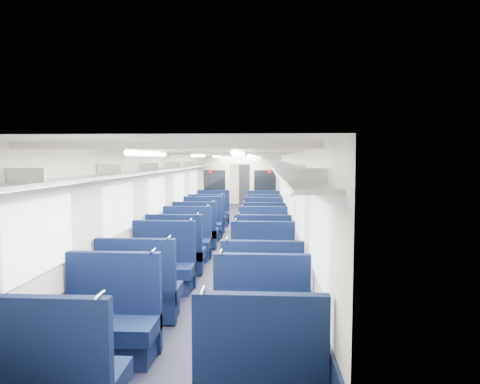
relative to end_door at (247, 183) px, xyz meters
The scene contains 32 objects.
floor 9.00m from the end_door, 90.00° to the right, with size 2.80×18.00×0.01m, color black.
ceiling 9.04m from the end_door, 90.00° to the right, with size 2.80×18.00×0.01m, color silver.
wall_left 9.05m from the end_door, 98.90° to the right, with size 0.02×18.00×2.35m, color beige.
dado_left 9.07m from the end_door, 98.81° to the right, with size 0.03×17.90×0.70m, color black.
wall_right 9.05m from the end_door, 81.10° to the right, with size 0.02×18.00×2.35m, color beige.
dado_right 9.07m from the end_door, 81.19° to the right, with size 0.03×17.90×0.70m, color black.
wall_far 0.19m from the end_door, 90.00° to the left, with size 2.80×0.02×2.35m, color beige.
luggage_rack_left 9.07m from the end_door, 97.73° to the right, with size 0.36×17.40×0.18m.
luggage_rack_right 9.07m from the end_door, 82.27° to the right, with size 0.36×17.40×0.18m.
windows 9.41m from the end_door, 90.00° to the right, with size 2.78×15.60×0.75m.
ceiling_fittings 9.29m from the end_door, 90.00° to the right, with size 2.70×16.06×0.11m.
end_door is the anchor object (origin of this frame).
bulkhead 5.86m from the end_door, 90.00° to the right, with size 2.80×0.10×2.35m.
seat_1 17.19m from the end_door, 87.23° to the right, with size 1.07×0.59×1.19m.
seat_2 16.12m from the end_door, 92.95° to the right, with size 1.07×0.59×1.19m.
seat_3 16.12m from the end_door, 87.05° to the right, with size 1.07×0.59×1.19m.
seat_4 15.02m from the end_door, 93.17° to the right, with size 1.07×0.59×1.19m.
seat_5 15.07m from the end_door, 86.84° to the right, with size 1.07×0.59×1.19m.
seat_6 13.72m from the end_door, 93.47° to the right, with size 1.07×0.59×1.19m.
seat_7 13.71m from the end_door, 86.53° to the right, with size 1.07×0.59×1.19m.
seat_8 12.65m from the end_door, 93.77° to the right, with size 1.07×0.59×1.19m.
seat_9 12.59m from the end_door, 86.22° to the right, with size 1.07×0.59×1.19m.
seat_10 11.56m from the end_door, 94.12° to the right, with size 1.07×0.59×1.19m.
seat_11 11.51m from the end_door, 85.86° to the right, with size 1.07×0.59×1.19m.
seat_12 10.33m from the end_door, 94.62° to the right, with size 1.07×0.59×1.19m.
seat_13 10.40m from the end_door, 85.41° to the right, with size 1.07×0.59×1.19m.
seat_14 9.20m from the end_door, 95.19° to the right, with size 1.07×0.59×1.19m.
seat_15 9.31m from the end_door, 84.88° to the right, with size 1.07×0.59×1.19m.
seat_16 8.18m from the end_door, 95.84° to the right, with size 1.07×0.59×1.19m.
seat_17 8.18m from the end_door, 84.16° to the right, with size 1.07×0.59×1.19m.
seat_18 6.83m from the end_door, 97.01° to the right, with size 1.07×0.59×1.19m.
seat_19 6.99m from the end_door, 83.16° to the right, with size 1.07×0.59×1.19m.
Camera 1 is at (0.86, -11.59, 2.20)m, focal length 31.83 mm.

